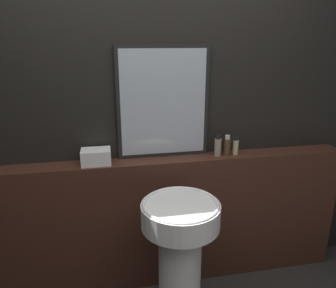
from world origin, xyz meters
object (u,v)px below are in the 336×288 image
at_px(lotion_bottle, 236,147).
at_px(towel_stack, 96,157).
at_px(mirror, 163,103).
at_px(pedestal_sink, 180,252).
at_px(shampoo_bottle, 218,146).
at_px(conditioner_bottle, 227,146).

bearing_deg(lotion_bottle, towel_stack, 180.00).
relative_size(mirror, towel_stack, 3.95).
height_order(pedestal_sink, shampoo_bottle, shampoo_bottle).
xyz_separation_m(pedestal_sink, mirror, (-0.00, 0.53, 0.80)).
bearing_deg(pedestal_sink, shampoo_bottle, 50.94).
height_order(shampoo_bottle, conditioner_bottle, shampoo_bottle).
xyz_separation_m(conditioner_bottle, lotion_bottle, (0.06, -0.00, -0.01)).
height_order(mirror, shampoo_bottle, mirror).
distance_m(towel_stack, lotion_bottle, 0.97).
xyz_separation_m(pedestal_sink, towel_stack, (-0.46, 0.46, 0.47)).
bearing_deg(conditioner_bottle, shampoo_bottle, 180.00).
height_order(towel_stack, conditioner_bottle, conditioner_bottle).
height_order(towel_stack, lotion_bottle, lotion_bottle).
bearing_deg(conditioner_bottle, towel_stack, 180.00).
distance_m(towel_stack, shampoo_bottle, 0.84).
height_order(mirror, conditioner_bottle, mirror).
bearing_deg(pedestal_sink, conditioner_bottle, 46.18).
bearing_deg(mirror, towel_stack, -171.56).
bearing_deg(conditioner_bottle, mirror, 171.22).
relative_size(shampoo_bottle, conditioner_bottle, 1.03).
xyz_separation_m(towel_stack, shampoo_bottle, (0.84, 0.00, 0.02)).
bearing_deg(mirror, lotion_bottle, -7.68).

